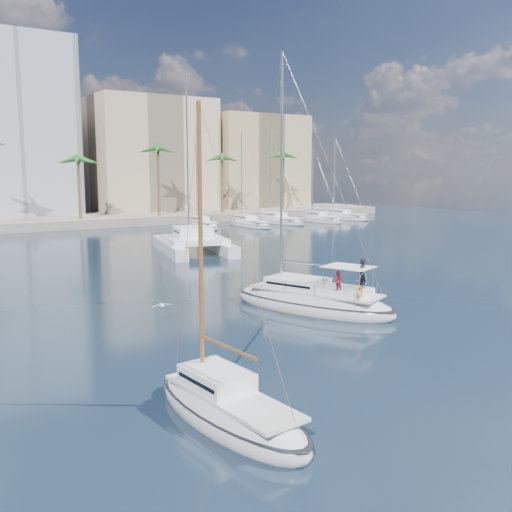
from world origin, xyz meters
TOP-DOWN VIEW (x-y plane):
  - ground at (0.00, 0.00)m, footprint 160.00×160.00m
  - quay at (0.00, 61.00)m, footprint 120.00×14.00m
  - building_beige at (22.00, 70.00)m, footprint 20.00×14.00m
  - building_tan_right at (42.00, 68.00)m, footprint 18.00×12.00m
  - palm_centre at (0.00, 57.00)m, footprint 3.60×3.60m
  - palm_right at (34.00, 57.00)m, footprint 3.60×3.60m
  - main_sloop at (3.54, 1.60)m, footprint 6.89×10.84m
  - small_sloop at (-8.00, -8.68)m, footprint 2.97×7.67m
  - catamaran at (8.29, 26.36)m, footprint 8.55×13.03m
  - seagull at (-4.91, 3.69)m, footprint 1.12×0.48m
  - moored_yacht_a at (20.00, 47.00)m, footprint 3.37×9.52m
  - moored_yacht_b at (26.50, 45.00)m, footprint 3.32×10.83m
  - moored_yacht_c at (33.00, 47.00)m, footprint 3.98×12.33m
  - moored_yacht_d at (39.50, 45.00)m, footprint 3.52×9.55m
  - moored_yacht_e at (46.00, 47.00)m, footprint 4.61×11.11m

SIDE VIEW (x-z plane):
  - ground at x=0.00m, z-range 0.00..0.00m
  - moored_yacht_a at x=20.00m, z-range -5.95..5.95m
  - moored_yacht_b at x=26.50m, z-range -6.86..6.86m
  - moored_yacht_c at x=33.00m, z-range -7.77..7.77m
  - moored_yacht_d at x=39.50m, z-range -5.95..5.95m
  - moored_yacht_e at x=46.00m, z-range -6.86..6.86m
  - small_sloop at x=-8.00m, z-range -4.98..5.79m
  - main_sloop at x=3.54m, z-range -7.20..8.19m
  - quay at x=0.00m, z-range 0.00..1.20m
  - seagull at x=-4.91m, z-range 0.82..1.03m
  - catamaran at x=8.29m, z-range -7.59..9.88m
  - building_tan_right at x=42.00m, z-range 0.00..18.00m
  - building_beige at x=22.00m, z-range 0.00..20.00m
  - palm_centre at x=0.00m, z-range 4.13..16.43m
  - palm_right at x=34.00m, z-range 4.13..16.43m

